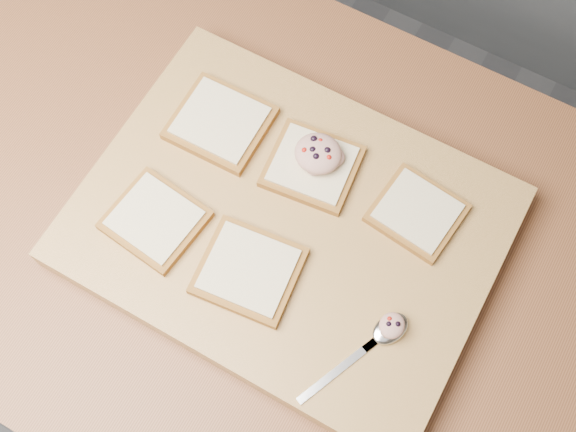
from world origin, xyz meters
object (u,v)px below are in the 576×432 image
Objects in this scene: tuna_salad_dollop at (318,153)px; cutting_board at (288,227)px; bread_far_center at (312,166)px; spoon at (383,335)px.

cutting_board is at bearing -86.35° from tuna_salad_dollop.
spoon is (0.19, -0.16, -0.00)m from bread_far_center.
bread_far_center is 2.02× the size of tuna_salad_dollop.
tuna_salad_dollop is 0.26m from spoon.
bread_far_center is at bearing 96.05° from cutting_board.
bread_far_center is 0.03m from tuna_salad_dollop.
bread_far_center is at bearing 139.31° from spoon.
spoon is at bearing -42.79° from tuna_salad_dollop.
cutting_board is 0.20m from spoon.
tuna_salad_dollop is 0.39× the size of spoon.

